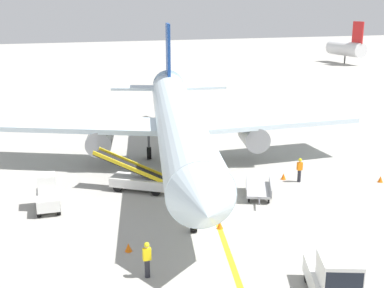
{
  "coord_description": "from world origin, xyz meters",
  "views": [
    {
      "loc": [
        -10.49,
        -23.12,
        11.67
      ],
      "look_at": [
        0.79,
        7.84,
        2.5
      ],
      "focal_mm": 46.28,
      "sensor_mm": 36.0,
      "label": 1
    }
  ],
  "objects_px": {
    "safety_cone_wingtip_left": "(220,225)",
    "pushback_tug": "(335,280)",
    "baggage_tug_near_wing": "(48,195)",
    "safety_cone_nose_left": "(215,182)",
    "safety_cone_nose_right": "(128,247)",
    "belt_loader_forward_hold": "(138,179)",
    "safety_cone_wingtip_right": "(283,176)",
    "safety_cone_tail_area": "(380,179)",
    "baggage_cart_loaded": "(258,190)",
    "ground_crew_wing_walker": "(147,259)",
    "airliner": "(178,120)",
    "ground_crew_marshaller": "(300,169)"
  },
  "relations": [
    {
      "from": "ground_crew_wing_walker",
      "to": "baggage_cart_loaded",
      "type": "bearing_deg",
      "value": 37.43
    },
    {
      "from": "safety_cone_wingtip_left",
      "to": "safety_cone_tail_area",
      "type": "height_order",
      "value": "same"
    },
    {
      "from": "baggage_tug_near_wing",
      "to": "ground_crew_marshaller",
      "type": "height_order",
      "value": "baggage_tug_near_wing"
    },
    {
      "from": "safety_cone_wingtip_right",
      "to": "airliner",
      "type": "bearing_deg",
      "value": 134.23
    },
    {
      "from": "baggage_tug_near_wing",
      "to": "safety_cone_nose_left",
      "type": "relative_size",
      "value": 5.62
    },
    {
      "from": "baggage_cart_loaded",
      "to": "safety_cone_nose_left",
      "type": "xyz_separation_m",
      "value": [
        -1.75,
        2.92,
        -0.25
      ]
    },
    {
      "from": "belt_loader_forward_hold",
      "to": "ground_crew_wing_walker",
      "type": "relative_size",
      "value": 2.82
    },
    {
      "from": "safety_cone_tail_area",
      "to": "belt_loader_forward_hold",
      "type": "bearing_deg",
      "value": 165.25
    },
    {
      "from": "safety_cone_wingtip_left",
      "to": "safety_cone_tail_area",
      "type": "bearing_deg",
      "value": 12.84
    },
    {
      "from": "baggage_tug_near_wing",
      "to": "baggage_cart_loaded",
      "type": "bearing_deg",
      "value": -10.95
    },
    {
      "from": "baggage_cart_loaded",
      "to": "safety_cone_wingtip_right",
      "type": "relative_size",
      "value": 8.48
    },
    {
      "from": "pushback_tug",
      "to": "safety_cone_wingtip_right",
      "type": "bearing_deg",
      "value": 67.7
    },
    {
      "from": "ground_crew_marshaller",
      "to": "belt_loader_forward_hold",
      "type": "bearing_deg",
      "value": 168.32
    },
    {
      "from": "safety_cone_wingtip_left",
      "to": "baggage_tug_near_wing",
      "type": "bearing_deg",
      "value": 145.01
    },
    {
      "from": "safety_cone_tail_area",
      "to": "safety_cone_nose_right",
      "type": "bearing_deg",
      "value": -168.21
    },
    {
      "from": "baggage_cart_loaded",
      "to": "safety_cone_tail_area",
      "type": "bearing_deg",
      "value": -3.1
    },
    {
      "from": "baggage_tug_near_wing",
      "to": "baggage_cart_loaded",
      "type": "relative_size",
      "value": 0.66
    },
    {
      "from": "baggage_cart_loaded",
      "to": "ground_crew_wing_walker",
      "type": "xyz_separation_m",
      "value": [
        -9.17,
        -7.02,
        0.44
      ]
    },
    {
      "from": "pushback_tug",
      "to": "safety_cone_wingtip_right",
      "type": "relative_size",
      "value": 9.21
    },
    {
      "from": "safety_cone_wingtip_right",
      "to": "safety_cone_tail_area",
      "type": "xyz_separation_m",
      "value": [
        5.99,
        -2.8,
        0.0
      ]
    },
    {
      "from": "safety_cone_nose_right",
      "to": "safety_cone_wingtip_right",
      "type": "xyz_separation_m",
      "value": [
        12.59,
        6.67,
        0.0
      ]
    },
    {
      "from": "safety_cone_wingtip_left",
      "to": "safety_cone_nose_right",
      "type": "bearing_deg",
      "value": -170.88
    },
    {
      "from": "pushback_tug",
      "to": "safety_cone_nose_left",
      "type": "relative_size",
      "value": 9.21
    },
    {
      "from": "airliner",
      "to": "ground_crew_wing_walker",
      "type": "height_order",
      "value": "airliner"
    },
    {
      "from": "ground_crew_marshaller",
      "to": "safety_cone_nose_right",
      "type": "xyz_separation_m",
      "value": [
        -13.35,
        -5.87,
        -0.69
      ]
    },
    {
      "from": "pushback_tug",
      "to": "safety_cone_wingtip_left",
      "type": "relative_size",
      "value": 9.21
    },
    {
      "from": "safety_cone_nose_right",
      "to": "baggage_tug_near_wing",
      "type": "bearing_deg",
      "value": 115.71
    },
    {
      "from": "airliner",
      "to": "safety_cone_nose_left",
      "type": "xyz_separation_m",
      "value": [
        0.88,
        -5.34,
        -3.2
      ]
    },
    {
      "from": "airliner",
      "to": "safety_cone_nose_left",
      "type": "relative_size",
      "value": 79.26
    },
    {
      "from": "ground_crew_wing_walker",
      "to": "safety_cone_nose_right",
      "type": "height_order",
      "value": "ground_crew_wing_walker"
    },
    {
      "from": "baggage_tug_near_wing",
      "to": "safety_cone_nose_left",
      "type": "height_order",
      "value": "baggage_tug_near_wing"
    },
    {
      "from": "safety_cone_nose_left",
      "to": "safety_cone_wingtip_left",
      "type": "relative_size",
      "value": 1.0
    },
    {
      "from": "ground_crew_marshaller",
      "to": "safety_cone_wingtip_left",
      "type": "xyz_separation_m",
      "value": [
        -8.08,
        -5.02,
        -0.69
      ]
    },
    {
      "from": "safety_cone_nose_left",
      "to": "safety_cone_nose_right",
      "type": "height_order",
      "value": "same"
    },
    {
      "from": "ground_crew_wing_walker",
      "to": "safety_cone_nose_right",
      "type": "xyz_separation_m",
      "value": [
        -0.25,
        2.65,
        -0.69
      ]
    },
    {
      "from": "safety_cone_nose_left",
      "to": "safety_cone_wingtip_right",
      "type": "height_order",
      "value": "same"
    },
    {
      "from": "pushback_tug",
      "to": "safety_cone_tail_area",
      "type": "bearing_deg",
      "value": 43.37
    },
    {
      "from": "baggage_cart_loaded",
      "to": "safety_cone_nose_left",
      "type": "distance_m",
      "value": 3.41
    },
    {
      "from": "baggage_tug_near_wing",
      "to": "baggage_cart_loaded",
      "type": "height_order",
      "value": "baggage_tug_near_wing"
    },
    {
      "from": "ground_crew_wing_walker",
      "to": "safety_cone_nose_right",
      "type": "distance_m",
      "value": 2.75
    },
    {
      "from": "airliner",
      "to": "safety_cone_nose_left",
      "type": "height_order",
      "value": "airliner"
    },
    {
      "from": "safety_cone_wingtip_left",
      "to": "pushback_tug",
      "type": "bearing_deg",
      "value": -78.17
    },
    {
      "from": "pushback_tug",
      "to": "belt_loader_forward_hold",
      "type": "bearing_deg",
      "value": 106.09
    },
    {
      "from": "ground_crew_wing_walker",
      "to": "safety_cone_tail_area",
      "type": "height_order",
      "value": "ground_crew_wing_walker"
    },
    {
      "from": "baggage_tug_near_wing",
      "to": "baggage_cart_loaded",
      "type": "xyz_separation_m",
      "value": [
        12.72,
        -2.46,
        -0.46
      ]
    },
    {
      "from": "airliner",
      "to": "baggage_tug_near_wing",
      "type": "relative_size",
      "value": 14.11
    },
    {
      "from": "baggage_cart_loaded",
      "to": "pushback_tug",
      "type": "bearing_deg",
      "value": -102.22
    },
    {
      "from": "safety_cone_wingtip_left",
      "to": "safety_cone_nose_left",
      "type": "bearing_deg",
      "value": 69.51
    },
    {
      "from": "airliner",
      "to": "pushback_tug",
      "type": "height_order",
      "value": "airliner"
    },
    {
      "from": "belt_loader_forward_hold",
      "to": "safety_cone_wingtip_right",
      "type": "height_order",
      "value": "belt_loader_forward_hold"
    }
  ]
}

